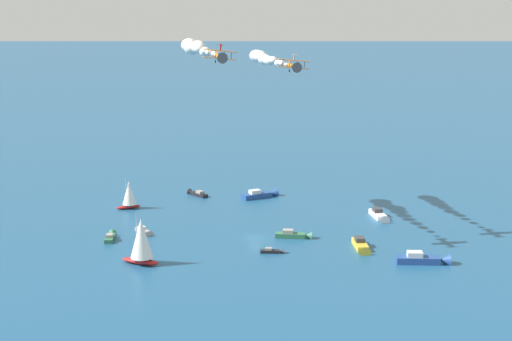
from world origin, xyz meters
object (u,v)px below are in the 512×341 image
object	(u,v)px
motorboat_outer_ring_a	(111,237)
wingwalker_wingman	(221,46)
motorboat_far_stbd	(144,231)
motorboat_outer_ring_b	(197,194)
motorboat_trailing	(262,194)
biplane_wingman	(220,56)
motorboat_ahead	(295,235)
motorboat_inshore	(273,251)
wingwalker_lead	(294,56)
motorboat_near_centre	(361,246)
sailboat_outer_ring_c	(141,241)
biplane_lead	(293,66)
sailboat_far_port	(129,194)
motorboat_offshore	(380,216)
motorboat_mid_cluster	(425,259)

from	to	relation	value
motorboat_outer_ring_a	wingwalker_wingman	size ratio (longest dim) A/B	4.69
motorboat_far_stbd	motorboat_outer_ring_b	world-z (taller)	motorboat_outer_ring_b
motorboat_trailing	biplane_wingman	size ratio (longest dim) A/B	1.42
motorboat_outer_ring_a	wingwalker_wingman	bearing A→B (deg)	138.47
motorboat_far_stbd	biplane_wingman	world-z (taller)	biplane_wingman
motorboat_ahead	motorboat_inshore	bearing A→B (deg)	33.89
motorboat_inshore	wingwalker_lead	distance (m)	43.33
motorboat_near_centre	biplane_wingman	distance (m)	51.65
sailboat_outer_ring_c	wingwalker_wingman	distance (m)	44.18
biplane_wingman	motorboat_inshore	bearing A→B (deg)	125.94
biplane_lead	wingwalker_lead	world-z (taller)	wingwalker_lead
sailboat_far_port	motorboat_trailing	xyz separation A→B (m)	(-36.02, 7.53, -3.00)
motorboat_offshore	sailboat_outer_ring_c	bearing A→B (deg)	1.86
motorboat_far_stbd	motorboat_offshore	bearing A→B (deg)	162.11
motorboat_far_stbd	wingwalker_wingman	size ratio (longest dim) A/B	4.21
sailboat_far_port	motorboat_far_stbd	size ratio (longest dim) A/B	1.29
motorboat_mid_cluster	motorboat_trailing	bearing A→B (deg)	-89.20
motorboat_outer_ring_a	biplane_lead	xyz separation A→B (m)	(-37.23, 18.97, 38.86)
sailboat_outer_ring_c	biplane_wingman	size ratio (longest dim) A/B	1.49
biplane_lead	wingwalker_lead	bearing A→B (deg)	160.06
motorboat_near_centre	motorboat_ahead	xyz separation A→B (m)	(7.88, -14.48, -0.09)
motorboat_outer_ring_a	sailboat_outer_ring_c	xyz separation A→B (m)	(0.52, 19.92, 4.48)
motorboat_near_centre	motorboat_trailing	distance (m)	51.07
motorboat_outer_ring_b	wingwalker_wingman	world-z (taller)	wingwalker_wingman
motorboat_trailing	motorboat_mid_cluster	world-z (taller)	motorboat_mid_cluster
sailboat_outer_ring_c	motorboat_ahead	bearing A→B (deg)	178.76
motorboat_outer_ring_a	motorboat_far_stbd	bearing A→B (deg)	-178.40
motorboat_mid_cluster	biplane_wingman	distance (m)	60.74
motorboat_trailing	wingwalker_lead	bearing A→B (deg)	70.46
motorboat_far_stbd	wingwalker_lead	xyz separation A→B (m)	(-29.05, 19.28, 41.06)
biplane_lead	wingwalker_lead	size ratio (longest dim) A/B	4.83
motorboat_offshore	motorboat_outer_ring_b	distance (m)	53.16
motorboat_trailing	wingwalker_lead	distance (m)	54.90
wingwalker_wingman	motorboat_trailing	bearing A→B (deg)	-132.10
motorboat_near_centre	motorboat_outer_ring_b	distance (m)	62.66
motorboat_outer_ring_b	biplane_lead	distance (m)	59.97
sailboat_far_port	sailboat_outer_ring_c	world-z (taller)	sailboat_outer_ring_c
motorboat_inshore	motorboat_mid_cluster	world-z (taller)	motorboat_mid_cluster
motorboat_offshore	sailboat_far_port	bearing A→B (deg)	-39.02
motorboat_outer_ring_b	biplane_lead	world-z (taller)	biplane_lead
motorboat_ahead	wingwalker_wingman	bearing A→B (deg)	-10.47
sailboat_far_port	wingwalker_lead	distance (m)	61.39
sailboat_far_port	biplane_wingman	xyz separation A→B (m)	(-5.84, 40.61, 38.24)
motorboat_far_stbd	sailboat_far_port	bearing A→B (deg)	-103.10
sailboat_far_port	motorboat_trailing	bearing A→B (deg)	168.19
motorboat_near_centre	motorboat_offshore	distance (m)	25.99
wingwalker_wingman	motorboat_outer_ring_b	bearing A→B (deg)	-109.16
motorboat_far_stbd	biplane_lead	xyz separation A→B (m)	(-28.83, 19.20, 38.92)
motorboat_inshore	motorboat_outer_ring_b	distance (m)	54.87
sailboat_outer_ring_c	biplane_lead	size ratio (longest dim) A/B	1.49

